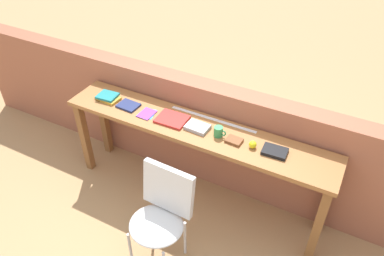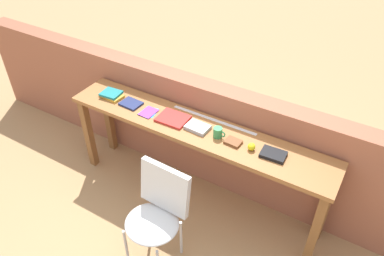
{
  "view_description": "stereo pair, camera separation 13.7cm",
  "coord_description": "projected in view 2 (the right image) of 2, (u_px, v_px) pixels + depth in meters",
  "views": [
    {
      "loc": [
        1.17,
        -1.97,
        2.87
      ],
      "look_at": [
        0.0,
        0.25,
        0.9
      ],
      "focal_mm": 35.0,
      "sensor_mm": 36.0,
      "label": 1
    },
    {
      "loc": [
        1.29,
        -1.91,
        2.87
      ],
      "look_at": [
        0.0,
        0.25,
        0.9
      ],
      "focal_mm": 35.0,
      "sensor_mm": 36.0,
      "label": 2
    }
  ],
  "objects": [
    {
      "name": "leather_journal_brown",
      "position": [
        233.0,
        142.0,
        3.06
      ],
      "size": [
        0.14,
        0.11,
        0.02
      ],
      "primitive_type": "cube",
      "rotation": [
        0.0,
        0.0,
        -0.06
      ],
      "color": "brown",
      "rests_on": "sideboard"
    },
    {
      "name": "sports_ball_small",
      "position": [
        251.0,
        147.0,
        2.98
      ],
      "size": [
        0.06,
        0.06,
        0.06
      ],
      "primitive_type": "sphere",
      "color": "yellow",
      "rests_on": "sideboard"
    },
    {
      "name": "book_open_centre",
      "position": [
        173.0,
        118.0,
        3.31
      ],
      "size": [
        0.27,
        0.22,
        0.02
      ],
      "primitive_type": "cube",
      "rotation": [
        0.0,
        0.0,
        0.03
      ],
      "color": "red",
      "rests_on": "sideboard"
    },
    {
      "name": "magazine_cycling",
      "position": [
        131.0,
        104.0,
        3.5
      ],
      "size": [
        0.2,
        0.16,
        0.02
      ],
      "primitive_type": "cube",
      "rotation": [
        0.0,
        0.0,
        -0.05
      ],
      "color": "navy",
      "rests_on": "sideboard"
    },
    {
      "name": "chair_white_moulded",
      "position": [
        157.0,
        212.0,
        2.95
      ],
      "size": [
        0.46,
        0.47,
        0.89
      ],
      "color": "silver",
      "rests_on": "ground"
    },
    {
      "name": "sideboard",
      "position": [
        195.0,
        139.0,
        3.32
      ],
      "size": [
        2.5,
        0.44,
        0.88
      ],
      "color": "#996033",
      "rests_on": "ground"
    },
    {
      "name": "mug",
      "position": [
        218.0,
        133.0,
        3.1
      ],
      "size": [
        0.11,
        0.08,
        0.09
      ],
      "color": "#338C4C",
      "rests_on": "sideboard"
    },
    {
      "name": "ground_plane",
      "position": [
        179.0,
        216.0,
        3.57
      ],
      "size": [
        40.0,
        40.0,
        0.0
      ],
      "primitive_type": "plane",
      "color": "tan"
    },
    {
      "name": "book_grey_hardcover",
      "position": [
        198.0,
        127.0,
        3.2
      ],
      "size": [
        0.21,
        0.15,
        0.03
      ],
      "primitive_type": "cube",
      "rotation": [
        0.0,
        0.0,
        -0.05
      ],
      "color": "#9E9EA3",
      "rests_on": "sideboard"
    },
    {
      "name": "brick_wall_back",
      "position": [
        212.0,
        135.0,
        3.66
      ],
      "size": [
        6.0,
        0.2,
        1.11
      ],
      "primitive_type": "cube",
      "color": "#9E5B42",
      "rests_on": "ground"
    },
    {
      "name": "book_stack_leftmost",
      "position": [
        111.0,
        95.0,
        3.59
      ],
      "size": [
        0.23,
        0.17,
        0.05
      ],
      "color": "gold",
      "rests_on": "sideboard"
    },
    {
      "name": "pamphlet_pile_colourful",
      "position": [
        149.0,
        112.0,
        3.4
      ],
      "size": [
        0.15,
        0.18,
        0.01
      ],
      "color": "#3399D8",
      "rests_on": "sideboard"
    },
    {
      "name": "ruler_metal_back_edge",
      "position": [
        214.0,
        120.0,
        3.31
      ],
      "size": [
        0.82,
        0.03,
        0.0
      ],
      "primitive_type": "cube",
      "color": "silver",
      "rests_on": "sideboard"
    },
    {
      "name": "book_repair_rightmost",
      "position": [
        273.0,
        154.0,
        2.93
      ],
      "size": [
        0.2,
        0.15,
        0.03
      ],
      "primitive_type": "cube",
      "rotation": [
        0.0,
        0.0,
        0.06
      ],
      "color": "black",
      "rests_on": "sideboard"
    }
  ]
}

